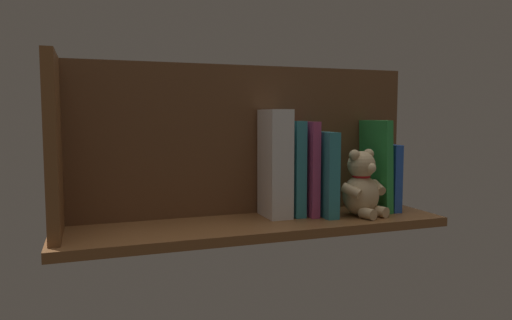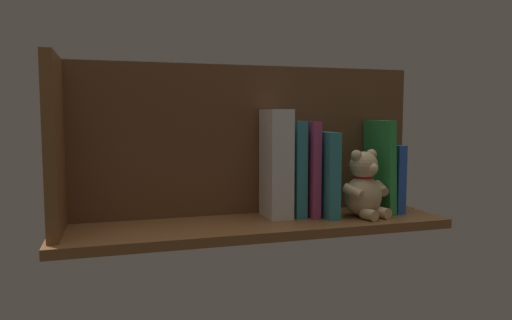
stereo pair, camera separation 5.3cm
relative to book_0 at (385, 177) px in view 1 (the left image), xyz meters
The scene contains 10 objects.
ground_plane 39.29cm from the book_0, ahead, with size 92.73×24.58×2.20cm, color brown.
shelf_back_panel 39.99cm from the book_0, 11.29° to the right, with size 92.73×1.50×38.07cm, color brown.
shelf_side_divider 82.96cm from the book_0, ahead, with size 2.40×18.58×38.07cm, color brown.
book_0 is the anchor object (origin of this frame).
book_1 4.39cm from the book_0, ahead, with size 1.94×13.06×24.11cm, color green.
teddy_bear 11.69cm from the book_0, 26.52° to the left, with size 13.16×12.59×16.89cm.
book_2 19.77cm from the book_0, ahead, with size 3.03×14.39×21.27cm, color teal.
book_3 23.35cm from the book_0, ahead, with size 2.15×11.63×23.83cm, color #B23F72.
book_4 26.69cm from the book_0, ahead, with size 2.77×10.24×24.00cm, color teal.
dictionary_thick_white 31.94cm from the book_0, ahead, with size 5.71×10.48×26.85cm, color white.
Camera 1 is at (37.76, 105.78, 24.97)cm, focal length 33.27 mm.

